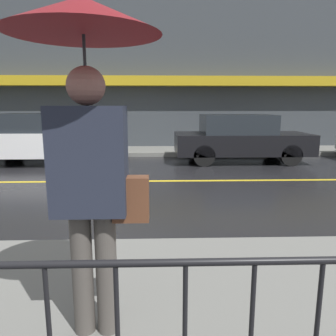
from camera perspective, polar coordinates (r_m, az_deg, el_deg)
ground_plane at (r=7.59m, az=-9.23°, el=-2.32°), size 80.00×80.00×0.00m
sidewalk_near at (r=3.08m, az=-21.78°, el=-22.24°), size 28.00×2.60×0.13m
sidewalk_far at (r=12.04m, az=-6.51°, el=2.93°), size 28.00×1.89×0.13m
lane_marking at (r=7.59m, az=-9.23°, el=-2.29°), size 25.20×0.12×0.01m
building_storefront at (r=13.04m, az=-6.39°, el=15.66°), size 28.00×0.85×5.66m
pedestrian at (r=2.14m, az=-13.87°, el=12.35°), size 0.95×0.95×2.21m
car_white at (r=10.50m, az=-20.49°, el=4.92°), size 4.58×1.91×1.47m
car_black at (r=10.27m, az=12.44°, el=5.09°), size 4.03×1.71×1.44m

